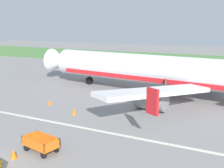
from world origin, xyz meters
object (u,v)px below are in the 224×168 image
(baggage_cart_fourth_in_row, at_px, (41,143))
(traffic_cone_by_carts, at_px, (74,111))
(airplane, at_px, (162,71))
(traffic_cone_mid_apron, at_px, (13,154))
(traffic_cone_near_plane, at_px, (50,102))

(baggage_cart_fourth_in_row, relative_size, traffic_cone_by_carts, 5.65)
(airplane, bearing_deg, traffic_cone_mid_apron, -99.77)
(airplane, relative_size, traffic_cone_by_carts, 58.64)
(airplane, relative_size, traffic_cone_near_plane, 64.29)
(baggage_cart_fourth_in_row, relative_size, traffic_cone_mid_apron, 5.90)
(traffic_cone_mid_apron, height_order, traffic_cone_by_carts, traffic_cone_by_carts)
(traffic_cone_by_carts, bearing_deg, baggage_cart_fourth_in_row, -71.76)
(traffic_cone_near_plane, relative_size, traffic_cone_mid_apron, 0.95)
(airplane, bearing_deg, baggage_cart_fourth_in_row, -97.75)
(baggage_cart_fourth_in_row, bearing_deg, traffic_cone_by_carts, 108.24)
(traffic_cone_near_plane, bearing_deg, airplane, 45.69)
(baggage_cart_fourth_in_row, distance_m, traffic_cone_mid_apron, 1.89)
(traffic_cone_near_plane, xyz_separation_m, traffic_cone_mid_apron, (6.09, -11.24, 0.01))
(baggage_cart_fourth_in_row, height_order, traffic_cone_mid_apron, baggage_cart_fourth_in_row)
(baggage_cart_fourth_in_row, distance_m, traffic_cone_near_plane, 11.97)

